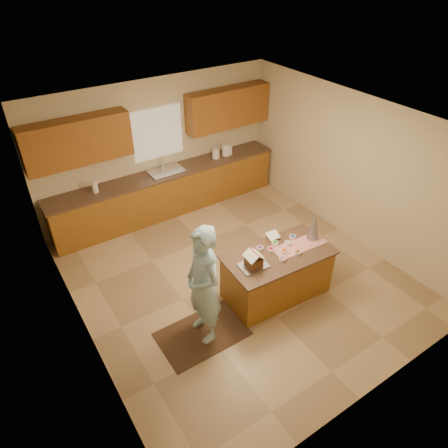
{
  "coord_description": "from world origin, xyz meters",
  "views": [
    {
      "loc": [
        -3.04,
        -4.27,
        4.73
      ],
      "look_at": [
        -0.1,
        0.2,
        1.0
      ],
      "focal_mm": 32.69,
      "sensor_mm": 36.0,
      "label": 1
    }
  ],
  "objects": [
    {
      "name": "wall_right",
      "position": [
        2.5,
        0.0,
        1.35
      ],
      "size": [
        5.5,
        5.5,
        0.0
      ],
      "primitive_type": "plane",
      "color": "beige",
      "rests_on": "floor"
    },
    {
      "name": "candy_bowls",
      "position": [
        0.4,
        -0.64,
        0.85
      ],
      "size": [
        0.72,
        0.5,
        0.05
      ],
      "color": "blue",
      "rests_on": "island_top"
    },
    {
      "name": "tinsel_tree",
      "position": [
        1.0,
        -0.69,
        1.07
      ],
      "size": [
        0.21,
        0.21,
        0.49
      ],
      "primitive_type": "cone",
      "rotation": [
        0.0,
        0.0,
        -0.05
      ],
      "color": "silver",
      "rests_on": "island_top"
    },
    {
      "name": "gingerbread_house",
      "position": [
        -0.19,
        -0.72,
        0.94
      ],
      "size": [
        0.26,
        0.26,
        0.25
      ],
      "color": "#563616",
      "rests_on": "baking_tray"
    },
    {
      "name": "table_runner",
      "position": [
        0.7,
        -0.72,
        0.82
      ],
      "size": [
        0.91,
        0.37,
        0.01
      ],
      "primitive_type": "cube",
      "rotation": [
        0.0,
        0.0,
        -0.05
      ],
      "color": "#AD0C14",
      "rests_on": "island_top"
    },
    {
      "name": "canister_a",
      "position": [
        1.17,
        2.45,
        1.03
      ],
      "size": [
        0.15,
        0.15,
        0.21
      ],
      "primitive_type": "cylinder",
      "color": "white",
      "rests_on": "back_counter_top"
    },
    {
      "name": "island_base",
      "position": [
        0.3,
        -0.7,
        0.39
      ],
      "size": [
        1.65,
        0.89,
        0.79
      ],
      "primitive_type": "cube",
      "rotation": [
        0.0,
        0.0,
        -0.05
      ],
      "color": "#8F5E1D",
      "rests_on": "floor"
    },
    {
      "name": "cookbook",
      "position": [
        0.45,
        -0.37,
        0.9
      ],
      "size": [
        0.2,
        0.16,
        0.08
      ],
      "primitive_type": "cube",
      "rotation": [
        -1.13,
        0.0,
        -0.05
      ],
      "color": "white",
      "rests_on": "island_top"
    },
    {
      "name": "back_counter_base",
      "position": [
        0.0,
        2.45,
        0.44
      ],
      "size": [
        4.8,
        0.6,
        0.88
      ],
      "primitive_type": "cube",
      "color": "#8F5E1D",
      "rests_on": "floor"
    },
    {
      "name": "floor",
      "position": [
        0.0,
        0.0,
        0.0
      ],
      "size": [
        5.5,
        5.5,
        0.0
      ],
      "primitive_type": "plane",
      "color": "tan",
      "rests_on": "ground"
    },
    {
      "name": "baking_tray",
      "position": [
        -0.19,
        -0.72,
        0.83
      ],
      "size": [
        0.43,
        0.33,
        0.02
      ],
      "primitive_type": "cube",
      "rotation": [
        0.0,
        0.0,
        -0.05
      ],
      "color": "silver",
      "rests_on": "island_top"
    },
    {
      "name": "stone_accent",
      "position": [
        -2.48,
        -0.8,
        1.25
      ],
      "size": [
        0.0,
        2.5,
        2.5
      ],
      "primitive_type": "plane",
      "rotation": [
        1.57,
        0.0,
        1.57
      ],
      "color": "gray",
      "rests_on": "wall_left"
    },
    {
      "name": "boy",
      "position": [
        -1.07,
        -0.78,
        0.93
      ],
      "size": [
        0.45,
        0.68,
        1.85
      ],
      "primitive_type": "imported",
      "rotation": [
        0.0,
        0.0,
        -1.58
      ],
      "color": "#A4D3EA",
      "rests_on": "rug"
    },
    {
      "name": "faucet",
      "position": [
        0.0,
        2.63,
        1.06
      ],
      "size": [
        0.03,
        0.03,
        0.28
      ],
      "primitive_type": "cylinder",
      "color": "silver",
      "rests_on": "back_counter_top"
    },
    {
      "name": "canister_b",
      "position": [
        1.43,
        2.45,
        1.05
      ],
      "size": [
        0.17,
        0.17,
        0.25
      ],
      "primitive_type": "cylinder",
      "color": "white",
      "rests_on": "back_counter_top"
    },
    {
      "name": "upper_cabinet_left",
      "position": [
        -1.55,
        2.57,
        1.9
      ],
      "size": [
        1.85,
        0.35,
        0.8
      ],
      "primitive_type": "cube",
      "color": "brown",
      "rests_on": "wall_back"
    },
    {
      "name": "sink",
      "position": [
        0.0,
        2.45,
        0.89
      ],
      "size": [
        0.7,
        0.45,
        0.12
      ],
      "primitive_type": "cube",
      "color": "silver",
      "rests_on": "back_counter_top"
    },
    {
      "name": "canister_c",
      "position": [
        1.51,
        2.45,
        1.02
      ],
      "size": [
        0.14,
        0.14,
        0.19
      ],
      "primitive_type": "cylinder",
      "color": "white",
      "rests_on": "back_counter_top"
    },
    {
      "name": "upper_cabinet_right",
      "position": [
        1.55,
        2.57,
        1.9
      ],
      "size": [
        1.85,
        0.35,
        0.8
      ],
      "primitive_type": "cube",
      "color": "brown",
      "rests_on": "wall_back"
    },
    {
      "name": "wall_front",
      "position": [
        0.0,
        -2.75,
        1.35
      ],
      "size": [
        5.5,
        5.5,
        0.0
      ],
      "primitive_type": "plane",
      "color": "beige",
      "rests_on": "floor"
    },
    {
      "name": "window_curtain",
      "position": [
        0.0,
        2.72,
        1.65
      ],
      "size": [
        1.05,
        0.03,
        1.0
      ],
      "primitive_type": "cube",
      "color": "white",
      "rests_on": "wall_back"
    },
    {
      "name": "paper_towel",
      "position": [
        -1.45,
        2.45,
        1.04
      ],
      "size": [
        0.11,
        0.11,
        0.23
      ],
      "primitive_type": "cylinder",
      "color": "white",
      "rests_on": "back_counter_top"
    },
    {
      "name": "wall_left",
      "position": [
        -2.5,
        0.0,
        1.35
      ],
      "size": [
        5.5,
        5.5,
        0.0
      ],
      "primitive_type": "plane",
      "color": "beige",
      "rests_on": "floor"
    },
    {
      "name": "island_top",
      "position": [
        0.3,
        -0.7,
        0.8
      ],
      "size": [
        1.72,
        0.96,
        0.04
      ],
      "primitive_type": "cube",
      "rotation": [
        0.0,
        0.0,
        -0.05
      ],
      "color": "brown",
      "rests_on": "island_base"
    },
    {
      "name": "back_counter_top",
      "position": [
        0.0,
        2.45,
        0.9
      ],
      "size": [
        4.85,
        0.63,
        0.04
      ],
      "primitive_type": "cube",
      "color": "brown",
      "rests_on": "back_counter_base"
    },
    {
      "name": "ceiling",
      "position": [
        0.0,
        0.0,
        2.7
      ],
      "size": [
        5.5,
        5.5,
        0.0
      ],
      "primitive_type": "plane",
      "color": "silver",
      "rests_on": "floor"
    },
    {
      "name": "rug",
      "position": [
        -1.12,
        -0.78,
        0.01
      ],
      "size": [
        1.25,
        0.82,
        0.01
      ],
      "primitive_type": "cube",
      "color": "black",
      "rests_on": "floor"
    },
    {
      "name": "wall_back",
      "position": [
        0.0,
        2.75,
        1.35
      ],
      "size": [
        5.5,
        5.5,
        0.0
      ],
      "primitive_type": "plane",
      "color": "beige",
      "rests_on": "floor"
    }
  ]
}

